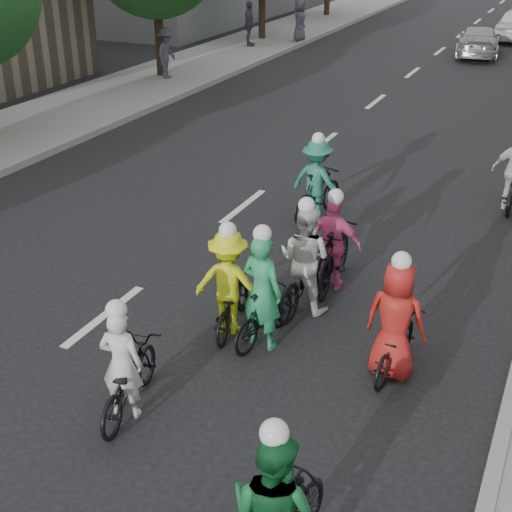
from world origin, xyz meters
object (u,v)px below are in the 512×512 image
Objects in this scene: spectator_0 at (167,53)px; spectator_1 at (249,24)px; cyclist_2 at (230,290)px; follow_car_lead at (478,41)px; cyclist_0 at (126,375)px; cyclist_6 at (306,268)px; cyclist_5 at (264,303)px; cyclist_7 at (317,186)px; spectator_2 at (300,21)px; cyclist_3 at (334,251)px; cyclist_4 at (395,331)px.

spectator_1 is (-0.15, 7.23, 0.07)m from spectator_0.
cyclist_2 reaches higher than follow_car_lead.
cyclist_6 is (1.06, 3.40, 0.14)m from cyclist_0.
spectator_1 is (-9.82, 21.36, 0.44)m from cyclist_2.
cyclist_7 is at bearing -68.48° from cyclist_5.
cyclist_5 is 0.45× the size of follow_car_lead.
spectator_2 is (-7.95, 18.99, 0.34)m from cyclist_7.
spectator_0 is (-10.27, 14.27, 0.37)m from cyclist_5.
cyclist_5 is (0.90, 2.14, 0.13)m from cyclist_0.
cyclist_0 is 4.38m from cyclist_3.
spectator_1 is (-9.51, -2.64, 0.49)m from follow_car_lead.
cyclist_6 is at bearing 73.07° from cyclist_3.
cyclist_3 is 0.93× the size of cyclist_6.
cyclist_4 is at bearing 150.02° from cyclist_6.
follow_car_lead is 2.21× the size of spectator_1.
cyclist_2 is 17.13m from spectator_0.
spectator_0 is 9.47m from spectator_2.
cyclist_0 is 26.28m from follow_car_lead.
cyclist_7 is 13.43m from spectator_0.
cyclist_6 is (0.76, 1.12, 0.01)m from cyclist_2.
spectator_2 is at bearing -56.11° from cyclist_7.
cyclist_6 reaches higher than cyclist_0.
cyclist_0 is 1.00× the size of spectator_0.
follow_car_lead is at bearing -90.58° from cyclist_3.
spectator_0 is (-9.37, 16.41, 0.50)m from cyclist_0.
cyclist_5 is (0.60, -0.13, 0.00)m from cyclist_2.
spectator_2 is at bearing -3.75° from follow_car_lead.
spectator_2 is at bearing -84.32° from cyclist_0.
cyclist_2 is (0.30, 2.27, 0.13)m from cyclist_0.
cyclist_2 is 2.51m from cyclist_4.
follow_car_lead is (-2.81, 24.07, -0.05)m from cyclist_4.
spectator_1 is at bearing -75.04° from cyclist_2.
cyclist_4 is at bearing 124.28° from cyclist_3.
cyclist_6 is 1.11× the size of spectator_2.
cyclist_7 is at bearing -54.52° from cyclist_4.
cyclist_6 is 1.13× the size of spectator_0.
spectator_0 reaches higher than cyclist_4.
cyclist_5 is 4.73m from cyclist_7.
spectator_1 reaches higher than cyclist_3.
spectator_0 is (-10.61, 12.21, 0.37)m from cyclist_3.
cyclist_4 is (2.81, 2.21, 0.13)m from cyclist_0.
cyclist_3 is at bearing -89.15° from cyclist_5.
spectator_0 reaches higher than cyclist_3.
cyclist_5 is at bearing 5.92° from cyclist_4.
cyclist_4 is (1.56, -1.99, 0.00)m from cyclist_3.
cyclist_4 is 24.23m from follow_car_lead.
cyclist_6 is 1.08× the size of cyclist_7.
cyclist_6 is at bearing -149.79° from spectator_0.
spectator_2 is (1.40, 9.36, 0.02)m from spectator_0.
cyclist_0 is 0.92× the size of spectator_1.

